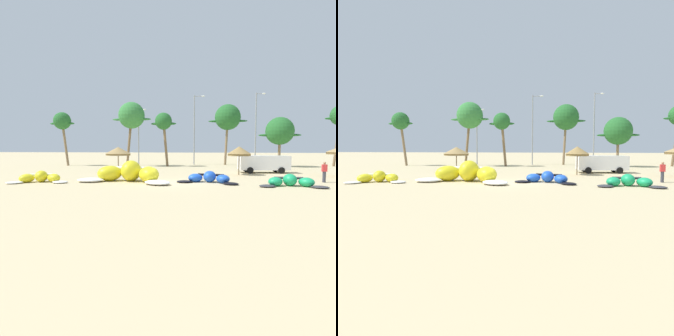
{
  "view_description": "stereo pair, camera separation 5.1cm",
  "coord_description": "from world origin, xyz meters",
  "views": [
    {
      "loc": [
        2.81,
        -21.48,
        2.73
      ],
      "look_at": [
        -0.51,
        2.0,
        1.0
      ],
      "focal_mm": 30.18,
      "sensor_mm": 36.0,
      "label": 1
    },
    {
      "loc": [
        2.86,
        -21.47,
        2.73
      ],
      "look_at": [
        -0.51,
        2.0,
        1.0
      ],
      "focal_mm": 30.18,
      "sensor_mm": 36.0,
      "label": 2
    }
  ],
  "objects": [
    {
      "name": "ground_plane",
      "position": [
        0.0,
        0.0,
        0.0
      ],
      "size": [
        260.0,
        260.0,
        0.0
      ],
      "primitive_type": "plane",
      "color": "#C6B284"
    },
    {
      "name": "kite_far_left",
      "position": [
        -10.19,
        -1.1,
        0.35
      ],
      "size": [
        4.66,
        2.79,
        0.91
      ],
      "color": "white",
      "rests_on": "ground"
    },
    {
      "name": "kite_left",
      "position": [
        -3.43,
        0.32,
        0.64
      ],
      "size": [
        7.98,
        4.33,
        1.68
      ],
      "color": "white",
      "rests_on": "ground"
    },
    {
      "name": "kite_left_of_center",
      "position": [
        2.91,
        0.59,
        0.34
      ],
      "size": [
        4.91,
        2.85,
        0.89
      ],
      "color": "black",
      "rests_on": "ground"
    },
    {
      "name": "kite_center",
      "position": [
        8.6,
        -0.79,
        0.33
      ],
      "size": [
        4.76,
        2.22,
        0.87
      ],
      "color": "#333338",
      "rests_on": "ground"
    },
    {
      "name": "beach_umbrella_near_van",
      "position": [
        -7.36,
        9.7,
        2.3
      ],
      "size": [
        2.95,
        2.95,
        2.79
      ],
      "color": "brown",
      "rests_on": "ground"
    },
    {
      "name": "beach_umbrella_middle",
      "position": [
        5.88,
        7.18,
        2.36
      ],
      "size": [
        2.34,
        2.34,
        2.84
      ],
      "color": "brown",
      "rests_on": "ground"
    },
    {
      "name": "parked_van",
      "position": [
        8.62,
        9.94,
        1.09
      ],
      "size": [
        5.31,
        2.52,
        1.84
      ],
      "color": "white",
      "rests_on": "ground"
    },
    {
      "name": "person_near_kites",
      "position": [
        11.83,
        1.92,
        0.82
      ],
      "size": [
        0.36,
        0.24,
        1.62
      ],
      "color": "#383842",
      "rests_on": "ground"
    },
    {
      "name": "palm_leftmost",
      "position": [
        -18.74,
        18.31,
        6.51
      ],
      "size": [
        3.86,
        2.58,
        7.97
      ],
      "color": "#7F6647",
      "rests_on": "ground"
    },
    {
      "name": "palm_left",
      "position": [
        -8.18,
        18.56,
        7.29
      ],
      "size": [
        5.73,
        3.82,
        9.27
      ],
      "color": "brown",
      "rests_on": "ground"
    },
    {
      "name": "palm_left_of_gap",
      "position": [
        -3.52,
        18.77,
        6.31
      ],
      "size": [
        3.67,
        2.44,
        7.71
      ],
      "color": "brown",
      "rests_on": "ground"
    },
    {
      "name": "palm_center_left",
      "position": [
        5.82,
        23.67,
        7.36
      ],
      "size": [
        5.98,
        3.99,
        9.43
      ],
      "color": "#7F6647",
      "rests_on": "ground"
    },
    {
      "name": "palm_center_right",
      "position": [
        12.75,
        20.07,
        5.0
      ],
      "size": [
        5.82,
        3.88,
        6.98
      ],
      "color": "#7F6647",
      "rests_on": "ground"
    },
    {
      "name": "lamppost_west",
      "position": [
        -8.08,
        22.69,
        4.92
      ],
      "size": [
        1.4,
        0.24,
        8.86
      ],
      "color": "gray",
      "rests_on": "ground"
    },
    {
      "name": "lamppost_west_center",
      "position": [
        0.75,
        23.48,
        5.99
      ],
      "size": [
        1.75,
        0.24,
        10.89
      ],
      "color": "gray",
      "rests_on": "ground"
    },
    {
      "name": "lamppost_east_center",
      "position": [
        9.88,
        22.05,
        5.89
      ],
      "size": [
        1.44,
        0.24,
        10.77
      ],
      "color": "gray",
      "rests_on": "ground"
    }
  ]
}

